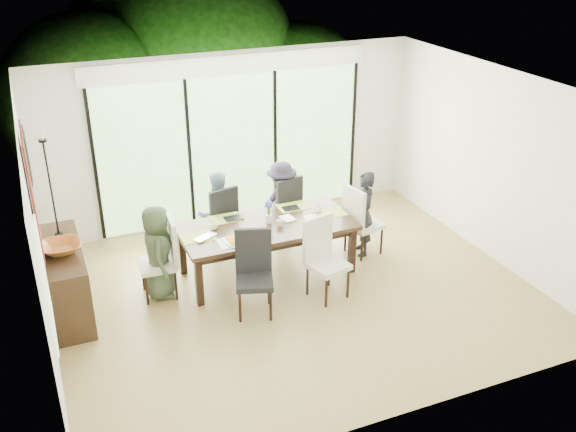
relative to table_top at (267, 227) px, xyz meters
name	(u,v)px	position (x,y,z in m)	size (l,w,h in m)	color
floor	(295,292)	(0.15, -0.63, -0.71)	(6.00, 5.00, 0.01)	brown
ceiling	(296,89)	(0.15, -0.63, 2.00)	(6.00, 5.00, 0.01)	white
wall_back	(232,138)	(0.15, 1.88, 0.65)	(6.00, 0.02, 2.70)	silver
wall_front	(406,302)	(0.15, -3.14, 0.65)	(6.00, 0.02, 2.70)	silver
wall_left	(36,242)	(-2.86, -0.63, 0.65)	(0.02, 5.00, 2.70)	silver
wall_right	(494,165)	(3.16, -0.63, 0.65)	(0.02, 5.00, 2.70)	beige
glass_doors	(233,148)	(0.15, 1.84, 0.50)	(4.20, 0.02, 2.30)	#598C3F
blinds_header	(230,65)	(0.15, 1.83, 1.80)	(4.40, 0.06, 0.28)	white
mullion_a	(95,167)	(-1.95, 1.83, 0.50)	(0.05, 0.04, 2.30)	black
mullion_b	(190,154)	(-0.55, 1.83, 0.50)	(0.05, 0.04, 2.30)	black
mullion_c	(275,143)	(0.85, 1.83, 0.50)	(0.05, 0.04, 2.30)	black
mullion_d	(353,132)	(2.25, 1.83, 0.50)	(0.05, 0.04, 2.30)	black
side_window	(46,284)	(-2.82, -1.83, 0.80)	(0.02, 0.90, 1.00)	#8CAD7F
deck	(219,199)	(0.15, 2.77, -0.75)	(6.00, 1.80, 0.10)	brown
rail_top	(205,153)	(0.15, 3.57, -0.15)	(6.00, 0.08, 0.06)	brown
foliage_left	(90,102)	(-1.65, 4.57, 0.74)	(3.20, 3.20, 3.20)	#14380F
foliage_mid	(198,65)	(0.55, 5.17, 1.10)	(4.00, 4.00, 4.00)	#14380F
foliage_right	(298,92)	(2.35, 4.37, 0.56)	(2.80, 2.80, 2.80)	#14380F
foliage_far	(142,71)	(-0.45, 5.87, 0.92)	(3.60, 3.60, 3.60)	#14380F
table_top	(267,227)	(0.00, 0.00, 0.00)	(2.34, 1.07, 0.06)	black
table_apron	(267,233)	(0.00, 0.00, -0.09)	(2.15, 0.88, 0.10)	black
table_leg_fl	(199,282)	(-1.08, -0.43, -0.37)	(0.09, 0.09, 0.67)	black
table_leg_fr	(352,250)	(1.08, -0.43, -0.37)	(0.09, 0.09, 0.67)	black
table_leg_bl	(182,251)	(-1.08, 0.43, -0.37)	(0.09, 0.09, 0.67)	black
table_leg_br	(325,225)	(1.08, 0.43, -0.37)	(0.09, 0.09, 0.67)	black
chair_left_end	(157,259)	(-1.50, 0.00, -0.17)	(0.45, 0.45, 1.07)	beige
chair_right_end	(364,219)	(1.50, 0.00, -0.17)	(0.45, 0.45, 1.07)	silver
chair_far_left	(217,218)	(-0.45, 0.85, -0.17)	(0.45, 0.45, 1.07)	black
chair_far_right	(281,207)	(0.55, 0.85, -0.17)	(0.45, 0.45, 1.07)	black
chair_near_left	(254,275)	(-0.50, -0.87, -0.17)	(0.45, 0.45, 1.07)	black
chair_near_right	(328,260)	(0.50, -0.87, -0.17)	(0.45, 0.45, 1.07)	silver
person_left_end	(158,252)	(-1.48, 0.00, -0.07)	(0.59, 0.37, 1.26)	#36452E
person_right_end	(364,214)	(1.48, 0.00, -0.07)	(0.59, 0.37, 1.26)	black
person_far_left	(217,213)	(-0.45, 0.83, -0.07)	(0.59, 0.37, 1.26)	#7EA0B7
person_far_right	(281,202)	(0.55, 0.83, -0.07)	(0.59, 0.37, 1.26)	black
placemat_left	(198,237)	(-0.95, 0.00, 0.03)	(0.43, 0.31, 0.01)	#8EA83C
placemat_right	(330,213)	(0.95, 0.00, 0.03)	(0.43, 0.31, 0.01)	#8EA53A
placemat_far_l	(226,218)	(-0.45, 0.40, 0.03)	(0.43, 0.31, 0.01)	#86A53B
placemat_far_r	(293,207)	(0.55, 0.40, 0.03)	(0.43, 0.31, 0.01)	#9ABA42
placemat_paper	(235,242)	(-0.55, -0.30, 0.03)	(0.43, 0.31, 0.01)	white
tablet_far_l	(234,218)	(-0.35, 0.35, 0.04)	(0.25, 0.18, 0.01)	black
tablet_far_r	(291,208)	(0.50, 0.35, 0.04)	(0.23, 0.17, 0.01)	black
papers	(316,218)	(0.70, -0.05, 0.03)	(0.29, 0.21, 0.00)	white
platter_base	(235,241)	(-0.55, -0.30, 0.05)	(0.25, 0.25, 0.02)	white
platter_snacks	(235,239)	(-0.55, -0.30, 0.06)	(0.20, 0.20, 0.01)	orange
vase	(269,219)	(0.05, 0.05, 0.09)	(0.08, 0.08, 0.12)	silver
hyacinth_stems	(269,211)	(0.05, 0.05, 0.20)	(0.04, 0.04, 0.16)	#337226
hyacinth_blooms	(269,204)	(0.05, 0.05, 0.30)	(0.11, 0.11, 0.11)	#4754B3
laptop	(208,238)	(-0.85, -0.10, 0.04)	(0.32, 0.21, 0.03)	silver
cup_a	(213,226)	(-0.70, 0.15, 0.08)	(0.12, 0.12, 0.09)	white
cup_b	(280,223)	(0.15, -0.10, 0.07)	(0.10, 0.10, 0.09)	white
cup_c	(318,209)	(0.80, 0.10, 0.08)	(0.12, 0.12, 0.09)	white
book	(283,220)	(0.25, 0.05, 0.04)	(0.16, 0.22, 0.02)	white
sideboard	(67,280)	(-2.61, 0.08, -0.26)	(0.44, 1.57, 0.88)	black
bowl	(62,247)	(-2.61, -0.02, 0.23)	(0.47, 0.47, 0.11)	brown
candlestick_base	(59,234)	(-2.61, 0.43, 0.20)	(0.10, 0.10, 0.04)	black
candlestick_shaft	(51,189)	(-2.61, 0.43, 0.81)	(0.02, 0.02, 1.22)	black
candlestick_pan	(43,141)	(-2.61, 0.43, 1.42)	(0.10, 0.10, 0.03)	black
candle	(42,136)	(-2.61, 0.43, 1.48)	(0.04, 0.04, 0.10)	silver
tapestry	(33,198)	(-2.82, -0.23, 1.00)	(0.02, 1.00, 1.50)	maroon
art_frame	(27,156)	(-2.82, 1.07, 1.05)	(0.03, 0.55, 0.65)	black
art_canvas	(28,156)	(-2.80, 1.07, 1.05)	(0.01, 0.45, 0.55)	#18404D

